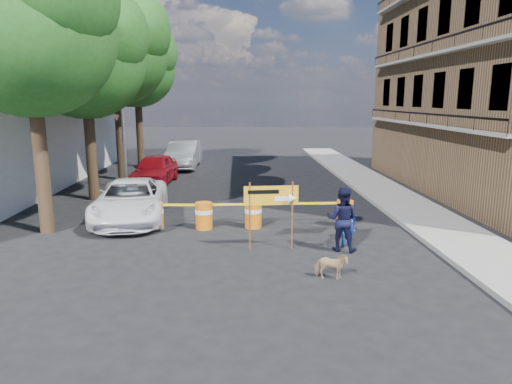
{
  "coord_description": "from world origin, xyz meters",
  "views": [
    {
      "loc": [
        -0.6,
        -12.6,
        4.27
      ],
      "look_at": [
        0.01,
        1.96,
        1.3
      ],
      "focal_mm": 32.0,
      "sensor_mm": 36.0,
      "label": 1
    }
  ],
  "objects": [
    {
      "name": "tree_mid_b",
      "position": [
        -6.73,
        12.0,
        6.71
      ],
      "size": [
        5.67,
        5.4,
        9.62
      ],
      "color": "#332316",
      "rests_on": "ground"
    },
    {
      "name": "barrel_far_left",
      "position": [
        -3.36,
        2.31,
        0.47
      ],
      "size": [
        0.58,
        0.58,
        0.9
      ],
      "color": "#C45A0B",
      "rests_on": "ground"
    },
    {
      "name": "barrel_far_right",
      "position": [
        3.06,
        2.34,
        0.47
      ],
      "size": [
        0.58,
        0.58,
        0.9
      ],
      "color": "#C45A0B",
      "rests_on": "ground"
    },
    {
      "name": "tree_far",
      "position": [
        -6.74,
        17.0,
        6.22
      ],
      "size": [
        5.04,
        4.8,
        8.84
      ],
      "color": "#332316",
      "rests_on": "ground"
    },
    {
      "name": "dog",
      "position": [
        1.64,
        -2.3,
        0.33
      ],
      "size": [
        0.85,
        0.52,
        0.66
      ],
      "primitive_type": "imported",
      "rotation": [
        0.0,
        0.0,
        1.36
      ],
      "color": "tan",
      "rests_on": "ground"
    },
    {
      "name": "ground",
      "position": [
        0.0,
        0.0,
        0.0
      ],
      "size": [
        120.0,
        120.0,
        0.0
      ],
      "primitive_type": "plane",
      "color": "black",
      "rests_on": "ground"
    },
    {
      "name": "tree_near",
      "position": [
        -6.73,
        2.0,
        6.36
      ],
      "size": [
        5.46,
        5.2,
        9.15
      ],
      "color": "#332316",
      "rests_on": "ground"
    },
    {
      "name": "barrel_mid_right",
      "position": [
        -0.07,
        2.3,
        0.47
      ],
      "size": [
        0.58,
        0.58,
        0.9
      ],
      "color": "#C45A0B",
      "rests_on": "ground"
    },
    {
      "name": "suv_white",
      "position": [
        -4.42,
        3.5,
        0.72
      ],
      "size": [
        2.88,
        5.37,
        1.43
      ],
      "primitive_type": "imported",
      "rotation": [
        0.0,
        0.0,
        0.1
      ],
      "color": "white",
      "rests_on": "ground"
    },
    {
      "name": "tree_mid_a",
      "position": [
        -6.74,
        7.0,
        6.01
      ],
      "size": [
        5.25,
        5.0,
        8.68
      ],
      "color": "#332316",
      "rests_on": "ground"
    },
    {
      "name": "pedestrian",
      "position": [
        2.37,
        -0.17,
        0.92
      ],
      "size": [
        1.09,
        0.98,
        1.84
      ],
      "primitive_type": "imported",
      "rotation": [
        0.0,
        0.0,
        2.76
      ],
      "color": "black",
      "rests_on": "ground"
    },
    {
      "name": "detour_sign",
      "position": [
        0.57,
        -0.04,
        1.46
      ],
      "size": [
        1.55,
        0.3,
        1.99
      ],
      "rotation": [
        0.0,
        0.0,
        0.06
      ],
      "color": "#592D19",
      "rests_on": "ground"
    },
    {
      "name": "streetlamp",
      "position": [
        -5.93,
        9.5,
        4.38
      ],
      "size": [
        1.25,
        0.18,
        8.0
      ],
      "color": "gray",
      "rests_on": "ground"
    },
    {
      "name": "bicycle",
      "position": [
        2.82,
        0.71,
        0.91
      ],
      "size": [
        0.97,
        1.13,
        1.81
      ],
      "primitive_type": "imported",
      "rotation": [
        0.0,
        0.0,
        -0.43
      ],
      "color": "#163EB9",
      "rests_on": "ground"
    },
    {
      "name": "sedan_silver",
      "position": [
        -3.98,
        16.25,
        0.84
      ],
      "size": [
        1.92,
        5.16,
        1.68
      ],
      "primitive_type": "imported",
      "rotation": [
        0.0,
        0.0,
        -0.03
      ],
      "color": "#A9ACB0",
      "rests_on": "ground"
    },
    {
      "name": "barrel_mid_left",
      "position": [
        -1.72,
        2.23,
        0.47
      ],
      "size": [
        0.58,
        0.58,
        0.9
      ],
      "color": "#C45A0B",
      "rests_on": "ground"
    },
    {
      "name": "sidewalk_east",
      "position": [
        6.2,
        6.0,
        0.07
      ],
      "size": [
        2.4,
        40.0,
        0.15
      ],
      "primitive_type": "cube",
      "color": "gray",
      "rests_on": "ground"
    },
    {
      "name": "sedan_red",
      "position": [
        -4.8,
        10.6,
        0.76
      ],
      "size": [
        2.1,
        4.57,
        1.52
      ],
      "primitive_type": "imported",
      "rotation": [
        0.0,
        0.0,
        -0.07
      ],
      "color": "maroon",
      "rests_on": "ground"
    }
  ]
}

